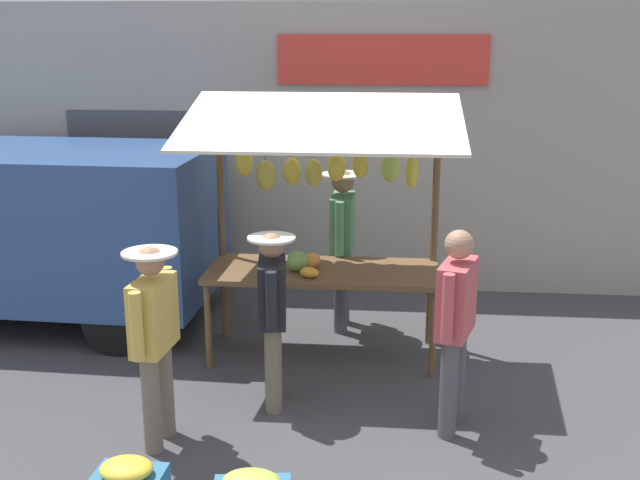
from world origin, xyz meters
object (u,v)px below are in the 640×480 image
Objects in this scene: vendor_with_sunhat at (342,236)px; shopper_in_grey_tee at (273,308)px; shopper_in_striped_shirt at (154,332)px; market_stall at (322,198)px; shopper_with_shopping_bag at (456,317)px.

shopper_in_grey_tee is (0.46, 1.82, -0.14)m from vendor_with_sunhat.
market_stall is at bearing -25.12° from shopper_in_striped_shirt.
shopper_with_shopping_bag reaches higher than shopper_in_striped_shirt.
vendor_with_sunhat is 1.89m from shopper_in_grey_tee.
shopper_in_striped_shirt reaches higher than shopper_in_grey_tee.
shopper_in_grey_tee is (0.30, 1.13, -0.69)m from market_stall.
vendor_with_sunhat is 2.81m from shopper_in_striped_shirt.
vendor_with_sunhat is at bearing -102.49° from market_stall.
shopper_with_shopping_bag is 1.49m from shopper_in_grey_tee.
vendor_with_sunhat reaches higher than shopper_in_striped_shirt.
market_stall is 2.23m from shopper_in_striped_shirt.
shopper_in_striped_shirt is at bearing 117.61° from shopper_with_shopping_bag.
shopper_with_shopping_bag is at bearing -108.09° from shopper_in_grey_tee.
shopper_in_striped_shirt is at bearing 124.39° from shopper_in_grey_tee.
shopper_in_striped_shirt is 1.04× the size of shopper_in_grey_tee.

